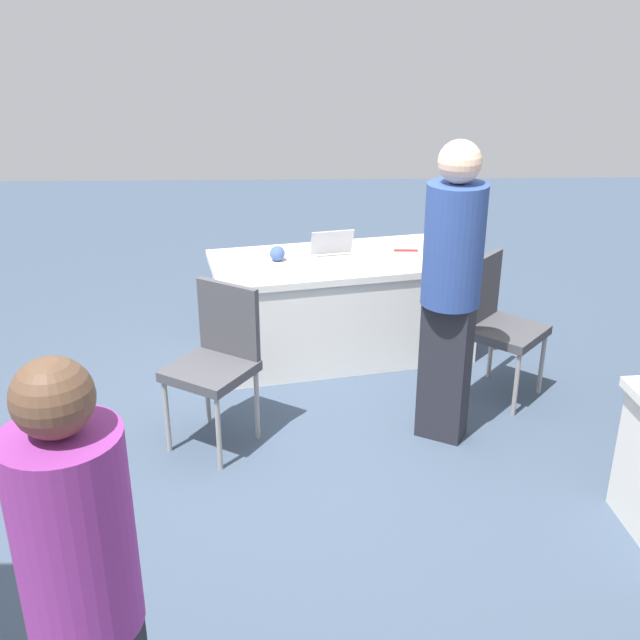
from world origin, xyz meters
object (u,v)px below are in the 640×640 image
Objects in this scene: chair_near_front at (498,319)px; person_attendee_standing at (83,588)px; yarn_ball at (277,253)px; scissors_red at (406,250)px; chair_tucked_right at (217,355)px; laptop_silver at (336,256)px; person_attendee_browsing at (451,280)px; table_foreground at (342,306)px.

person_attendee_standing is at bearing 6.76° from chair_near_front.
chair_near_front reaches higher than yarn_ball.
chair_near_front is at bearing -55.37° from scissors_red.
chair_tucked_right is at bearing 112.31° from person_attendee_standing.
chair_near_front is 1.23m from laptop_silver.
scissors_red is (-0.53, -0.22, -0.04)m from laptop_silver.
person_attendee_standing is 15.47× the size of yarn_ball.
laptop_silver is 2.08× the size of scissors_red.
laptop_silver is at bearing -78.46° from chair_near_front.
person_attendee_browsing is (-1.36, -0.02, 0.45)m from chair_tucked_right.
chair_tucked_right is (0.81, 1.21, 0.19)m from table_foreground.
laptop_silver is 0.58m from scissors_red.
chair_near_front is 8.74× the size of yarn_ball.
person_attendee_browsing reaches higher than yarn_ball.
person_attendee_browsing is at bearing 1.66° from chair_near_front.
chair_near_front is 1.61m from yarn_ball.
chair_near_front is 3.48m from person_attendee_standing.
person_attendee_standing is (0.96, 3.52, 0.56)m from table_foreground.
person_attendee_browsing is at bearing 83.09° from person_attendee_standing.
chair_tucked_right is 0.54× the size of person_attendee_browsing.
person_attendee_standing reaches higher than chair_near_front.
chair_near_front is at bearing 157.27° from yarn_ball.
scissors_red is at bearing 94.71° from person_attendee_standing.
person_attendee_standing is at bearing 62.53° from laptop_silver.
chair_tucked_right is 1.43m from person_attendee_browsing.
chair_near_front is 0.84m from person_attendee_browsing.
person_attendee_browsing is 1.37m from scissors_red.
person_attendee_browsing is 4.86× the size of laptop_silver.
person_attendee_browsing reaches higher than scissors_red.
person_attendee_standing is at bearing 74.74° from table_foreground.
laptop_silver is 3.43× the size of yarn_ball.
chair_near_front is at bearing -130.93° from chair_tucked_right.
person_attendee_standing reaches higher than chair_tucked_right.
person_attendee_browsing reaches higher than chair_tucked_right.
table_foreground is at bearing -82.72° from chair_near_front.
person_attendee_standing is 4.51× the size of laptop_silver.
yarn_ball is (0.47, 0.05, 0.43)m from table_foreground.
scissors_red is (-0.48, -0.15, 0.38)m from table_foreground.
table_foreground is 18.65× the size of yarn_ball.
yarn_ball is at bearing -165.99° from scissors_red.
chair_tucked_right reaches higher than table_foreground.
table_foreground is 3.69m from person_attendee_standing.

